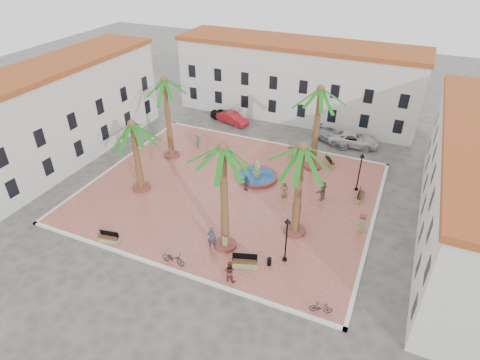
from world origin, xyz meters
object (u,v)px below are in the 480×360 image
(car_black, at_px, (224,115))
(car_red, at_px, (232,118))
(cyclist_a, at_px, (212,237))
(bicycle_b, at_px, (321,308))
(fountain, at_px, (257,176))
(bench_ne, at_px, (330,162))
(bollard_se, at_px, (225,240))
(pedestrian_fountain_a, at_px, (284,189))
(car_white, at_px, (354,139))
(bicycle_a, at_px, (173,258))
(cyclist_b, at_px, (230,271))
(car_silver, at_px, (332,137))
(bench_e, at_px, (360,197))
(palm_e, at_px, (301,158))
(palm_ne, at_px, (320,99))
(lamppost_s, at_px, (287,232))
(lamppost_e, at_px, (361,166))
(pedestrian_east, at_px, (323,191))
(litter_bin, at_px, (269,262))
(palm_sw, at_px, (133,133))
(bollard_n, at_px, (291,153))
(bollard_e, at_px, (362,223))
(palm_s, at_px, (223,159))
(bench_s, at_px, (109,239))
(pedestrian_north, at_px, (198,141))
(bench_se, at_px, (245,263))
(pedestrian_fountain_b, at_px, (246,183))

(car_black, xyz_separation_m, car_red, (1.47, -0.69, 0.10))
(cyclist_a, xyz_separation_m, bicycle_b, (9.24, -2.74, -0.51))
(fountain, distance_m, bench_ne, 8.20)
(fountain, distance_m, bollard_se, 10.39)
(pedestrian_fountain_a, distance_m, car_white, 13.69)
(bicycle_a, height_order, cyclist_b, cyclist_b)
(cyclist_b, distance_m, car_silver, 24.44)
(car_black, bearing_deg, bench_e, -117.99)
(palm_e, xyz_separation_m, bench_ne, (0.11, 11.98, -6.63))
(palm_ne, bearing_deg, bench_e, -34.57)
(lamppost_s, bearing_deg, lamppost_e, 74.77)
(car_red, bearing_deg, pedestrian_east, -111.72)
(litter_bin, height_order, pedestrian_east, pedestrian_east)
(bollard_se, relative_size, bicycle_b, 0.92)
(palm_sw, height_order, bench_e, palm_sw)
(bench_e, relative_size, bench_ne, 0.99)
(lamppost_e, height_order, litter_bin, lamppost_e)
(pedestrian_fountain_a, bearing_deg, bench_ne, 63.15)
(bollard_n, relative_size, car_silver, 0.31)
(bollard_e, height_order, cyclist_b, cyclist_b)
(palm_sw, relative_size, litter_bin, 11.02)
(palm_s, xyz_separation_m, car_black, (-10.70, 22.03, -7.28))
(bench_s, bearing_deg, bollard_e, 17.68)
(car_white, bearing_deg, pedestrian_north, 111.46)
(bicycle_b, xyz_separation_m, pedestrian_east, (-3.04, 12.54, 0.49))
(bench_ne, height_order, car_white, car_white)
(bench_ne, bearing_deg, palm_e, 144.52)
(bench_e, height_order, pedestrian_north, pedestrian_north)
(cyclist_a, relative_size, car_white, 0.35)
(bollard_n, xyz_separation_m, car_white, (5.44, 6.31, -0.17))
(palm_sw, relative_size, pedestrian_north, 3.99)
(palm_ne, height_order, car_silver, palm_ne)
(cyclist_b, bearing_deg, bollard_n, -82.99)
(pedestrian_north, bearing_deg, bollard_e, -100.95)
(bench_s, distance_m, cyclist_b, 10.49)
(palm_ne, relative_size, bench_s, 4.94)
(bollard_e, height_order, bicycle_a, bollard_e)
(cyclist_b, bearing_deg, lamppost_s, -127.16)
(bollard_se, xyz_separation_m, cyclist_a, (-0.98, -0.39, 0.25))
(fountain, distance_m, bench_se, 12.10)
(lamppost_e, bearing_deg, bicycle_b, -88.43)
(palm_s, bearing_deg, bench_e, 51.44)
(palm_s, xyz_separation_m, lamppost_s, (4.73, 0.35, -5.06))
(cyclist_b, bearing_deg, bench_ne, -95.45)
(palm_e, relative_size, bench_s, 4.62)
(palm_e, relative_size, lamppost_e, 2.10)
(palm_sw, xyz_separation_m, car_red, (1.56, 17.25, -5.24))
(palm_sw, distance_m, pedestrian_fountain_b, 11.12)
(lamppost_e, relative_size, car_black, 1.06)
(bench_s, bearing_deg, pedestrian_fountain_b, 47.81)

